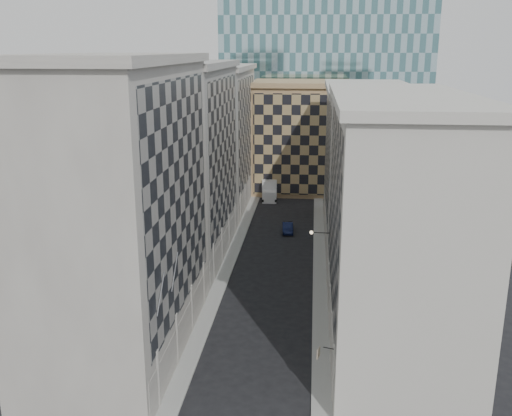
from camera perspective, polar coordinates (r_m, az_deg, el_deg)
The scene contains 14 objects.
sidewalk_west at distance 66.10m, azimuth -2.79°, elevation -5.64°, with size 1.50×100.00×0.15m, color #979792.
sidewalk_east at distance 65.44m, azimuth 6.39°, elevation -5.95°, with size 1.50×100.00×0.15m, color #979792.
bldg_left_a at distance 46.15m, azimuth -13.44°, elevation -0.16°, with size 10.80×22.80×23.70m.
bldg_left_b at distance 66.85m, azimuth -7.33°, elevation 4.54°, with size 10.80×22.80×22.70m.
bldg_left_c at distance 88.18m, azimuth -4.11°, elevation 6.98°, with size 10.80×22.80×21.70m.
bldg_right_a at distance 48.36m, azimuth 13.54°, elevation -1.30°, with size 10.80×26.80×20.70m.
bldg_right_b at distance 74.55m, azimuth 10.91°, elevation 4.38°, with size 10.80×28.80×19.70m.
tan_block at distance 99.87m, azimuth 4.54°, elevation 7.18°, with size 16.80×14.80×18.80m.
church_tower at distance 112.99m, azimuth 3.87°, elevation 17.08°, with size 7.20×7.20×51.50m.
flagpoles_left at distance 41.46m, azimuth -8.78°, elevation -7.33°, with size 0.10×6.33×2.33m.
bracket_lamp at distance 57.71m, azimuth 5.74°, elevation -2.46°, with size 1.98×0.36×0.36m.
box_truck at distance 94.40m, azimuth 1.35°, elevation 1.76°, with size 2.81×6.04×3.23m.
dark_car at distance 77.42m, azimuth 3.19°, elevation -1.96°, with size 1.42×4.06×1.34m, color #0F173A.
shop_sign at distance 40.81m, azimuth 6.36°, elevation -14.16°, with size 1.21×0.68×0.77m.
Camera 1 is at (4.16, -30.88, 24.05)m, focal length 40.00 mm.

